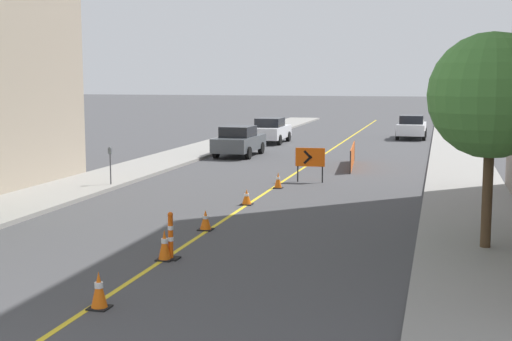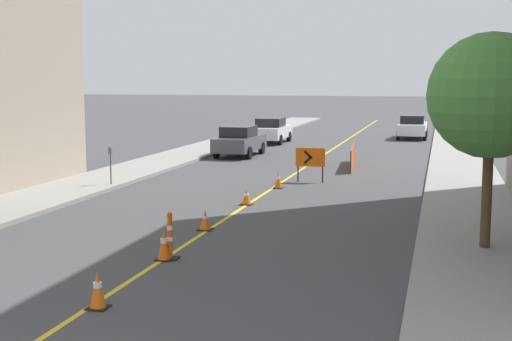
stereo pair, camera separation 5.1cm
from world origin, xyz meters
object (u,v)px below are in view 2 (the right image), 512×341
Objects in this scene: delineator_post_front at (170,239)px; parked_car_curb_far at (412,127)px; traffic_cone_second at (164,245)px; street_tree_right_near at (491,96)px; traffic_cone_fourth at (247,197)px; parked_car_curb_mid at (271,130)px; traffic_cone_third at (205,220)px; parking_meter_near_curb at (110,158)px; traffic_cone_fifth at (278,180)px; parked_car_curb_near at (240,141)px; traffic_cone_nearest at (98,290)px; arrow_barricade_primary at (310,158)px.

delineator_post_front is 34.38m from parked_car_curb_far.
street_tree_right_near is at bearing 19.72° from traffic_cone_second.
traffic_cone_fourth is 9.25m from street_tree_right_near.
street_tree_right_near is (11.47, -26.27, 2.90)m from parked_car_curb_mid.
parking_meter_near_curb is at bearing 133.39° from traffic_cone_third.
parked_car_curb_far is at bearing 83.33° from delineator_post_front.
traffic_cone_third is 0.92× the size of traffic_cone_fifth.
parked_car_curb_mid is (-0.13, 7.70, 0.00)m from parked_car_curb_near.
traffic_cone_second is at bearing -160.28° from street_tree_right_near.
traffic_cone_nearest is 0.16× the size of parked_car_curb_near.
parked_car_curb_mid is at bearing 99.47° from traffic_cone_third.
traffic_cone_third is at bearing -75.91° from parked_car_curb_near.
traffic_cone_nearest is 0.16× the size of parked_car_curb_mid.
delineator_post_front is 0.22× the size of street_tree_right_near.
street_tree_right_near is at bearing -33.63° from traffic_cone_fourth.
traffic_cone_fifth is 0.55× the size of delineator_post_front.
parking_meter_near_curb is at bearing 122.94° from delineator_post_front.
traffic_cone_second is at bearing -130.97° from delineator_post_front.
parked_car_curb_mid is at bearing 104.48° from arrow_barricade_primary.
traffic_cone_fourth is 14.44m from parked_car_curb_near.
traffic_cone_fourth is 5.62m from arrow_barricade_primary.
traffic_cone_third is 0.50× the size of delineator_post_front.
parked_car_curb_near is 0.86× the size of street_tree_right_near.
traffic_cone_fourth is at bearing -93.51° from traffic_cone_fifth.
traffic_cone_fourth is 0.12× the size of parked_car_curb_near.
traffic_cone_nearest is 1.14× the size of traffic_cone_fifth.
parked_car_curb_far is (3.96, 37.75, 0.46)m from traffic_cone_nearest.
delineator_post_front is at bearing -160.88° from street_tree_right_near.
parked_car_curb_far is at bearing 80.41° from traffic_cone_fifth.
delineator_post_front is 12.69m from arrow_barricade_primary.
traffic_cone_fifth is 0.14× the size of parked_car_curb_far.
parking_meter_near_curb is at bearing 160.02° from traffic_cone_fourth.
arrow_barricade_primary is at bearing 78.61° from traffic_cone_fourth.
traffic_cone_third is at bearing -97.44° from parked_car_curb_far.
delineator_post_front reaches higher than traffic_cone_nearest.
traffic_cone_nearest is 16.29m from arrow_barricade_primary.
parking_meter_near_curb reaches higher than traffic_cone_second.
arrow_barricade_primary is at bearing 64.29° from traffic_cone_fifth.
delineator_post_front is at bearing -96.34° from parked_car_curb_far.
traffic_cone_second is 3.30m from traffic_cone_third.
delineator_post_front is 21.44m from parked_car_curb_near.
street_tree_right_near reaches higher than traffic_cone_second.
parked_car_curb_mid is at bearing 113.59° from street_tree_right_near.
traffic_cone_fifth is at bearing 87.84° from traffic_cone_third.
traffic_cone_nearest is 14.43m from traffic_cone_fifth.
arrow_barricade_primary is 0.27× the size of street_tree_right_near.
parked_car_curb_near is at bearing 101.73° from delineator_post_front.
parked_car_curb_near is at bearing 103.04° from traffic_cone_third.
parked_car_curb_far is at bearing 32.55° from parked_car_curb_mid.
delineator_post_front is 0.78× the size of parking_meter_near_curb.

